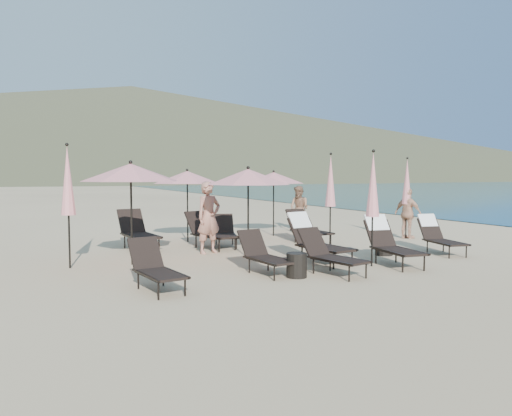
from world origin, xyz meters
name	(u,v)px	position (x,y,z in m)	size (l,w,h in m)	color
ground	(363,264)	(0.00, 0.00, 0.00)	(800.00, 800.00, 0.00)	#D6BA8C
volcanic_headland	(150,134)	(71.37, 302.62, 26.49)	(690.00, 690.00, 55.00)	brown
lounger_0	(156,267)	(-4.96, -0.42, 0.41)	(0.76, 1.58, 0.88)	black
lounger_1	(265,254)	(-2.55, 0.01, 0.40)	(0.72, 1.55, 0.86)	black
lounger_2	(330,254)	(-1.36, -0.63, 0.42)	(0.90, 1.66, 0.90)	black
lounger_3	(316,239)	(-0.83, 0.73, 0.54)	(0.89, 1.88, 1.13)	black
lounger_4	(390,242)	(0.50, -0.31, 0.52)	(0.89, 1.83, 1.09)	black
lounger_5	(439,235)	(2.74, 0.38, 0.47)	(0.90, 1.65, 0.98)	black
lounger_6	(138,231)	(-4.14, 4.57, 0.49)	(0.86, 1.89, 1.06)	black
lounger_7	(209,231)	(-2.30, 3.87, 0.46)	(1.09, 1.83, 0.99)	black
lounger_8	(225,232)	(-1.78, 3.99, 0.41)	(1.00, 1.63, 0.88)	black
lounger_9	(308,228)	(0.64, 3.44, 0.46)	(0.69, 1.72, 0.98)	black
umbrella_open_0	(131,173)	(-4.80, 2.25, 2.10)	(2.20, 2.20, 2.37)	black
umbrella_open_1	(248,177)	(-2.06, 1.85, 1.99)	(2.09, 2.09, 2.25)	black
umbrella_open_2	(187,177)	(-2.45, 5.32, 1.96)	(2.06, 2.06, 2.22)	black
umbrella_open_3	(274,178)	(0.57, 5.46, 1.93)	(2.03, 2.03, 2.18)	black
umbrella_closed_0	(373,185)	(-0.02, -0.31, 1.81)	(0.30, 0.30, 2.61)	black
umbrella_closed_1	(407,182)	(4.02, 2.96, 1.80)	(0.30, 0.30, 2.59)	black
umbrella_closed_2	(68,181)	(-6.12, 2.42, 1.90)	(0.32, 0.32, 2.74)	black
umbrella_closed_3	(331,181)	(0.88, 2.63, 1.85)	(0.31, 0.31, 2.66)	black
side_table_0	(297,265)	(-2.15, -0.61, 0.25)	(0.41, 0.41, 0.49)	black
side_table_1	(384,247)	(1.25, 0.76, 0.22)	(0.45, 0.45, 0.43)	black
beachgoer_a	(209,217)	(-2.65, 3.00, 0.94)	(0.68, 0.45, 1.87)	#AB705C
beachgoer_b	(299,209)	(2.06, 6.28, 0.81)	(0.79, 0.61, 1.62)	#8E6449
beachgoer_c	(408,213)	(4.06, 2.93, 0.81)	(0.94, 0.39, 1.61)	tan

